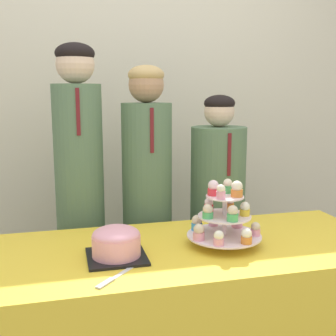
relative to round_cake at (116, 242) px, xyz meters
name	(u,v)px	position (x,y,z in m)	size (l,w,h in m)	color
wall_back	(126,98)	(0.24, 1.28, 0.52)	(9.00, 0.06, 2.70)	beige
table	(174,335)	(0.24, 0.05, -0.45)	(1.77, 0.68, 0.77)	yellow
round_cake	(116,242)	(0.00, 0.00, 0.00)	(0.22, 0.22, 0.12)	black
cake_knife	(114,278)	(-0.03, -0.18, -0.06)	(0.20, 0.21, 0.01)	silver
cupcake_stand	(224,217)	(0.44, 0.03, 0.06)	(0.30, 0.30, 0.27)	silver
student_0	(81,208)	(-0.10, 0.63, -0.03)	(0.24, 0.25, 1.62)	#567556
student_1	(147,215)	(0.25, 0.63, -0.10)	(0.26, 0.27, 1.52)	#567556
student_2	(217,227)	(0.64, 0.63, -0.19)	(0.30, 0.31, 1.38)	#567556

